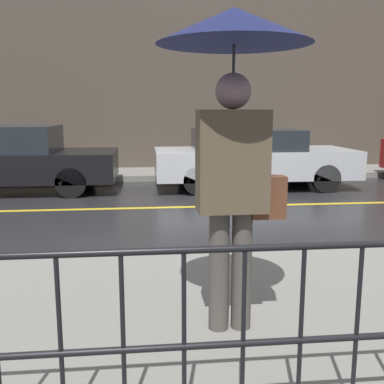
# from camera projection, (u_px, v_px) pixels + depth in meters

# --- Properties ---
(ground_plane) EXTENTS (80.00, 80.00, 0.00)m
(ground_plane) POSITION_uv_depth(u_px,v_px,m) (213.00, 206.00, 8.16)
(ground_plane) COLOR #262628
(sidewalk_near) EXTENTS (28.00, 3.04, 0.14)m
(sidewalk_near) POSITION_uv_depth(u_px,v_px,m) (298.00, 314.00, 3.68)
(sidewalk_near) COLOR gray
(sidewalk_near) RESTS_ON ground_plane
(sidewalk_far) EXTENTS (28.00, 1.72, 0.14)m
(sidewalk_far) POSITION_uv_depth(u_px,v_px,m) (191.00, 173.00, 11.97)
(sidewalk_far) COLOR gray
(sidewalk_far) RESTS_ON ground_plane
(lane_marking) EXTENTS (25.20, 0.12, 0.01)m
(lane_marking) POSITION_uv_depth(u_px,v_px,m) (213.00, 206.00, 8.16)
(lane_marking) COLOR gold
(lane_marking) RESTS_ON ground_plane
(building_storefront) EXTENTS (28.00, 0.30, 5.17)m
(building_storefront) POSITION_uv_depth(u_px,v_px,m) (187.00, 79.00, 12.51)
(building_storefront) COLOR #4C4238
(building_storefront) RESTS_ON ground_plane
(pedestrian) EXTENTS (1.04, 1.04, 2.24)m
(pedestrian) POSITION_uv_depth(u_px,v_px,m) (234.00, 89.00, 3.00)
(pedestrian) COLOR #4C4742
(pedestrian) RESTS_ON sidewalk_near
(car_black) EXTENTS (4.44, 1.91, 1.41)m
(car_black) POSITION_uv_depth(u_px,v_px,m) (8.00, 158.00, 9.56)
(car_black) COLOR black
(car_black) RESTS_ON ground_plane
(car_silver) EXTENTS (4.43, 1.87, 1.31)m
(car_silver) POSITION_uv_depth(u_px,v_px,m) (252.00, 157.00, 10.12)
(car_silver) COLOR #B2B5BA
(car_silver) RESTS_ON ground_plane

